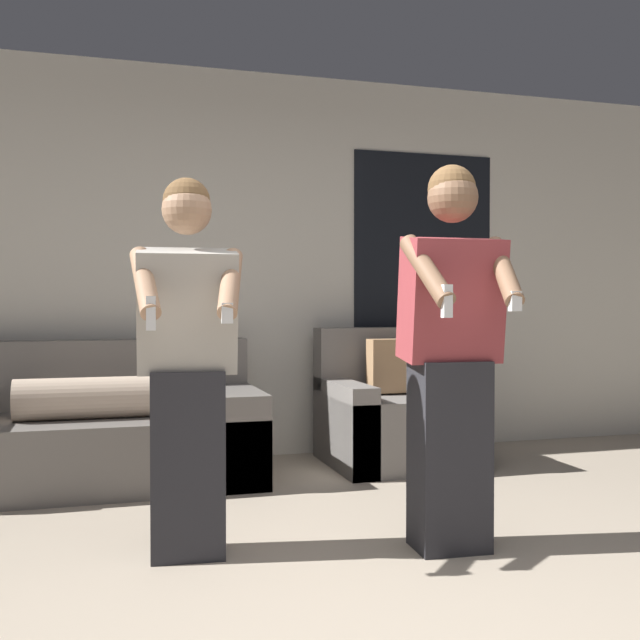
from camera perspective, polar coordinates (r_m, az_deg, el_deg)
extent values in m
plane|color=tan|center=(2.72, 8.24, -21.97)|extent=(14.00, 14.00, 0.00)
cube|color=beige|center=(5.31, -5.00, 4.19)|extent=(6.69, 0.06, 2.70)
cube|color=black|center=(5.69, 7.90, 6.00)|extent=(1.10, 0.01, 1.30)
cube|color=slate|center=(4.71, -16.02, -9.44)|extent=(1.82, 0.98, 0.41)
cube|color=slate|center=(5.03, -16.07, -3.93)|extent=(1.82, 0.22, 0.43)
cube|color=slate|center=(4.77, -6.61, -8.43)|extent=(0.28, 0.98, 0.55)
cylinder|color=#CCB299|center=(4.54, -16.04, -5.69)|extent=(1.00, 0.24, 0.24)
cube|color=slate|center=(5.09, 5.97, -8.30)|extent=(0.94, 0.86, 0.47)
cube|color=slate|center=(5.34, 4.63, -2.95)|extent=(0.94, 0.20, 0.44)
cube|color=slate|center=(4.95, 1.88, -7.97)|extent=(0.18, 0.86, 0.57)
cube|color=slate|center=(5.24, 9.84, -7.49)|extent=(0.18, 0.86, 0.57)
cube|color=#A87F56|center=(5.10, 5.70, -3.47)|extent=(0.36, 0.14, 0.36)
cube|color=#28282D|center=(3.29, -10.06, -10.65)|extent=(0.33, 0.26, 0.79)
cube|color=#ADA89E|center=(3.20, -10.09, 0.72)|extent=(0.43, 0.34, 0.54)
sphere|color=#A37A5B|center=(3.21, -10.11, 8.26)|extent=(0.21, 0.21, 0.21)
sphere|color=brown|center=(3.22, -10.13, 8.88)|extent=(0.20, 0.20, 0.20)
cylinder|color=#A37A5B|center=(3.05, -13.20, 2.80)|extent=(0.11, 0.36, 0.30)
cube|color=white|center=(2.90, -12.76, 0.50)|extent=(0.04, 0.04, 0.13)
cylinder|color=#A37A5B|center=(3.06, -6.85, 2.82)|extent=(0.17, 0.36, 0.30)
cube|color=white|center=(2.90, -7.09, 0.53)|extent=(0.05, 0.04, 0.08)
cube|color=#28282D|center=(3.37, 9.81, -10.07)|extent=(0.33, 0.26, 0.83)
cube|color=#99383D|center=(3.29, 9.98, 1.54)|extent=(0.43, 0.30, 0.55)
sphere|color=brown|center=(3.31, 10.08, 9.17)|extent=(0.22, 0.22, 0.22)
sphere|color=brown|center=(3.33, 10.00, 9.80)|extent=(0.21, 0.21, 0.21)
cylinder|color=brown|center=(3.09, 8.14, 3.77)|extent=(0.12, 0.36, 0.31)
cube|color=white|center=(2.96, 9.64, 1.43)|extent=(0.04, 0.04, 0.13)
cylinder|color=brown|center=(3.23, 13.83, 3.63)|extent=(0.16, 0.36, 0.31)
cube|color=white|center=(3.08, 14.64, 1.40)|extent=(0.05, 0.04, 0.08)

